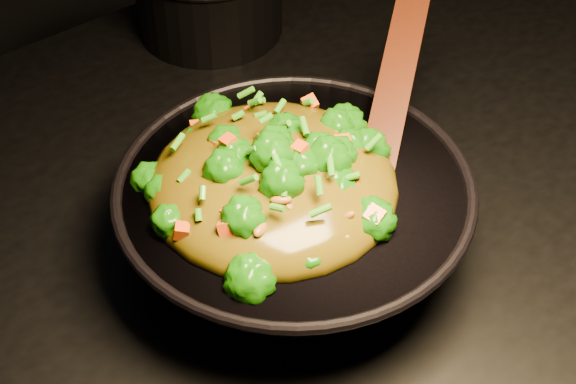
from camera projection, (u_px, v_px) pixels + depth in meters
stovetop at (302, 371)px, 1.41m from camera, size 1.20×0.90×0.90m
wok at (294, 221)px, 0.95m from camera, size 0.47×0.47×0.10m
stir_fry at (272, 156)px, 0.88m from camera, size 0.34×0.34×0.09m
spatula at (396, 79)px, 0.98m from camera, size 0.22×0.18×0.10m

